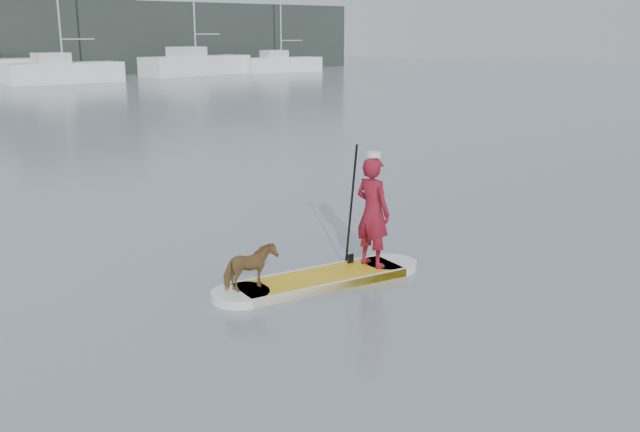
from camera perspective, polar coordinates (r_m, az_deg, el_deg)
ground at (r=9.59m, az=-2.89°, el=-6.92°), size 140.00×140.00×0.00m
paddleboard at (r=10.26m, az=0.00°, el=-5.09°), size 3.27×1.17×0.12m
paddler at (r=10.47m, az=4.24°, el=0.32°), size 0.44×0.63×1.64m
white_cap at (r=10.30m, az=4.32°, el=4.93°), size 0.22×0.22×0.07m
dog at (r=9.65m, az=-5.61°, el=-4.12°), size 0.75×0.36×0.62m
paddle at (r=10.59m, az=2.50°, el=-0.29°), size 0.10×0.30×2.00m
sailboat_e at (r=53.76m, az=-19.89°, el=10.85°), size 7.94×2.59×11.51m
sailboat_f at (r=61.08m, az=-9.93°, el=11.97°), size 9.96×4.42×14.40m
shore_building_east at (r=65.48m, az=-19.21°, el=14.21°), size 10.00×4.00×8.00m
sailboat_g at (r=64.63m, az=-3.16°, el=12.10°), size 7.39×2.99×10.37m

